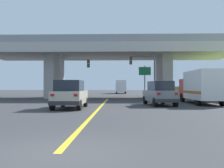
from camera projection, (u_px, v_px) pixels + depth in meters
name	position (u px, v px, depth m)	size (l,w,h in m)	color
ground	(109.00, 98.00, 35.12)	(160.00, 160.00, 0.00)	#353538
overpass_bridge	(109.00, 57.00, 35.18)	(33.95, 10.25, 7.89)	#B7B5AD
lane_divider_stripe	(100.00, 107.00, 19.03)	(0.20, 26.34, 0.01)	yellow
suv_lead	(70.00, 94.00, 18.07)	(2.05, 4.30, 2.02)	#B7B29E
suv_crossing	(160.00, 93.00, 21.02)	(2.42, 4.61, 2.02)	slate
box_truck	(202.00, 86.00, 22.89)	(2.33, 7.48, 2.98)	red
traffic_signal_nearside	(146.00, 68.00, 30.61)	(3.14, 0.36, 6.07)	#56595E
traffic_signal_farside	(71.00, 70.00, 30.86)	(3.69, 0.36, 5.49)	slate
highway_sign	(145.00, 75.00, 31.71)	(1.54, 0.17, 4.22)	slate
semi_truck_distant	(121.00, 87.00, 57.62)	(2.33, 6.70, 2.99)	silver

